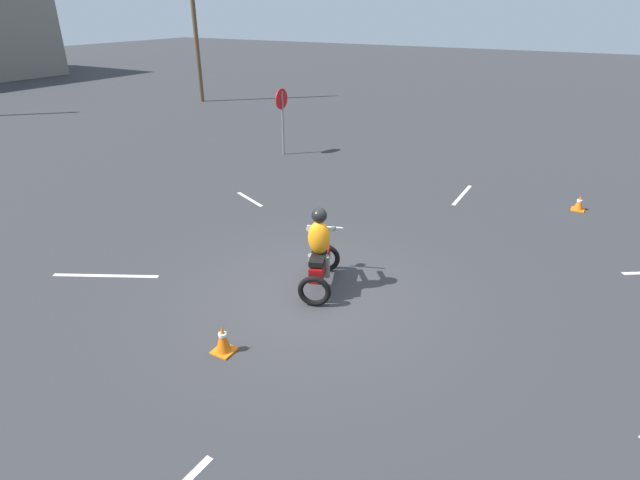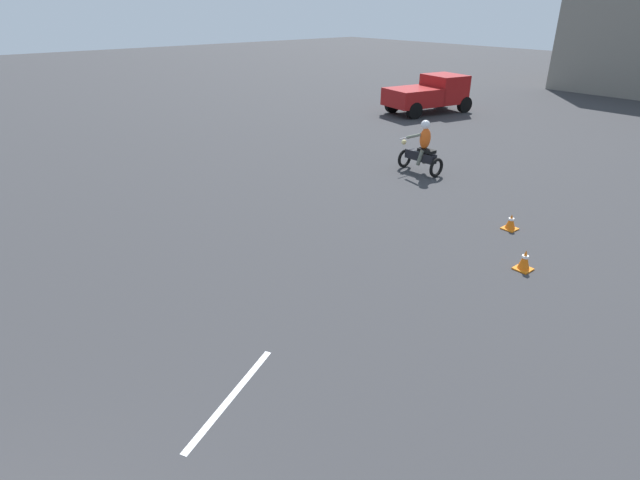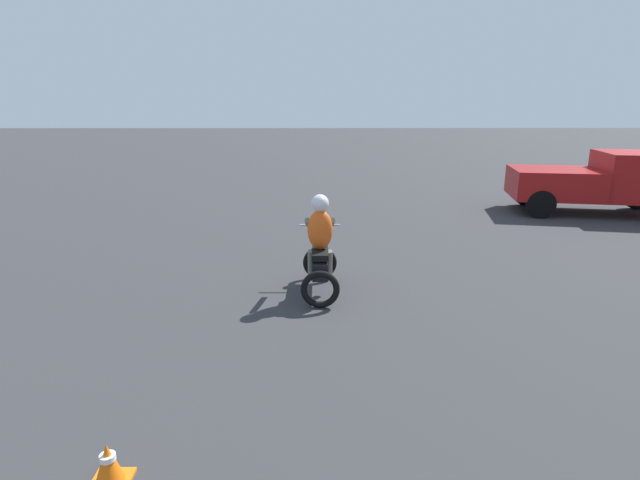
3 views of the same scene
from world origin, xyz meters
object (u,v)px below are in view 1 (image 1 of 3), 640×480
at_px(stop_sign, 282,108).
at_px(utility_pole_near, 194,19).
at_px(traffic_cone_near_right, 223,339).
at_px(traffic_cone_mid_left, 579,203).
at_px(motorcycle_rider_foreground, 320,254).

distance_m(stop_sign, utility_pole_near, 12.42).
xyz_separation_m(traffic_cone_near_right, traffic_cone_mid_left, (9.25, -4.26, -0.05)).
bearing_deg(utility_pole_near, traffic_cone_near_right, -137.45).
relative_size(motorcycle_rider_foreground, utility_pole_near, 0.20).
bearing_deg(utility_pole_near, motorcycle_rider_foreground, -132.42).
bearing_deg(motorcycle_rider_foreground, utility_pole_near, 117.01).
bearing_deg(utility_pole_near, traffic_cone_mid_left, -111.08).
distance_m(traffic_cone_near_right, utility_pole_near, 23.22).
height_order(stop_sign, traffic_cone_near_right, stop_sign).
xyz_separation_m(traffic_cone_near_right, utility_pole_near, (16.85, 15.47, 4.01)).
bearing_deg(stop_sign, traffic_cone_mid_left, -94.15).
relative_size(stop_sign, traffic_cone_mid_left, 5.96).
height_order(motorcycle_rider_foreground, traffic_cone_mid_left, motorcycle_rider_foreground).
xyz_separation_m(motorcycle_rider_foreground, stop_sign, (7.54, 5.81, 0.91)).
height_order(motorcycle_rider_foreground, traffic_cone_near_right, motorcycle_rider_foreground).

